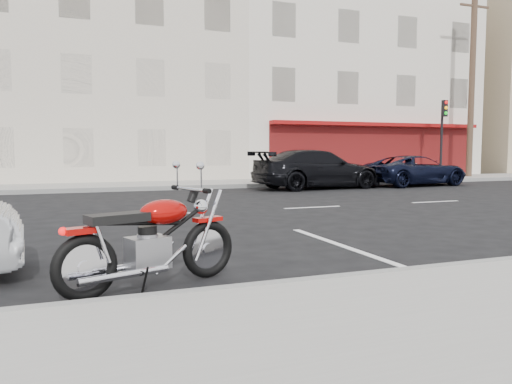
{
  "coord_description": "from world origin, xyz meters",
  "views": [
    {
      "loc": [
        -4.0,
        -11.6,
        1.5
      ],
      "look_at": [
        -1.05,
        -3.85,
        0.8
      ],
      "focal_mm": 35.0,
      "sensor_mm": 36.0,
      "label": 1
    }
  ],
  "objects_px": {
    "fire_hydrant": "(415,170)",
    "motorcycle": "(210,236)",
    "suv_far": "(415,171)",
    "car_far": "(317,169)",
    "utility_pole": "(472,87)",
    "traffic_light": "(443,129)"
  },
  "relations": [
    {
      "from": "fire_hydrant",
      "to": "motorcycle",
      "type": "distance_m",
      "value": 20.46
    },
    {
      "from": "suv_far",
      "to": "car_far",
      "type": "height_order",
      "value": "car_far"
    },
    {
      "from": "utility_pole",
      "to": "traffic_light",
      "type": "relative_size",
      "value": 2.37
    },
    {
      "from": "traffic_light",
      "to": "car_far",
      "type": "distance_m",
      "value": 8.95
    },
    {
      "from": "traffic_light",
      "to": "fire_hydrant",
      "type": "relative_size",
      "value": 5.28
    },
    {
      "from": "utility_pole",
      "to": "fire_hydrant",
      "type": "relative_size",
      "value": 12.5
    },
    {
      "from": "utility_pole",
      "to": "traffic_light",
      "type": "xyz_separation_m",
      "value": [
        -2.0,
        -0.27,
        -2.18
      ]
    },
    {
      "from": "utility_pole",
      "to": "fire_hydrant",
      "type": "bearing_deg",
      "value": -178.36
    },
    {
      "from": "utility_pole",
      "to": "traffic_light",
      "type": "distance_m",
      "value": 2.97
    },
    {
      "from": "utility_pole",
      "to": "suv_far",
      "type": "xyz_separation_m",
      "value": [
        -5.7,
        -2.9,
        -4.1
      ]
    },
    {
      "from": "utility_pole",
      "to": "car_far",
      "type": "distance_m",
      "value": 11.48
    },
    {
      "from": "utility_pole",
      "to": "suv_far",
      "type": "height_order",
      "value": "utility_pole"
    },
    {
      "from": "utility_pole",
      "to": "fire_hydrant",
      "type": "height_order",
      "value": "utility_pole"
    },
    {
      "from": "fire_hydrant",
      "to": "suv_far",
      "type": "distance_m",
      "value": 3.57
    },
    {
      "from": "traffic_light",
      "to": "fire_hydrant",
      "type": "bearing_deg",
      "value": 173.64
    },
    {
      "from": "motorcycle",
      "to": "car_far",
      "type": "height_order",
      "value": "car_far"
    },
    {
      "from": "motorcycle",
      "to": "traffic_light",
      "type": "bearing_deg",
      "value": 23.11
    },
    {
      "from": "suv_far",
      "to": "traffic_light",
      "type": "bearing_deg",
      "value": -59.99
    },
    {
      "from": "suv_far",
      "to": "car_far",
      "type": "xyz_separation_m",
      "value": [
        -4.67,
        0.0,
        0.12
      ]
    },
    {
      "from": "utility_pole",
      "to": "car_far",
      "type": "xyz_separation_m",
      "value": [
        -10.36,
        -2.9,
        -3.98
      ]
    },
    {
      "from": "fire_hydrant",
      "to": "motorcycle",
      "type": "xyz_separation_m",
      "value": [
        -14.45,
        -14.49,
        -0.04
      ]
    },
    {
      "from": "fire_hydrant",
      "to": "utility_pole",
      "type": "bearing_deg",
      "value": 1.64
    }
  ]
}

